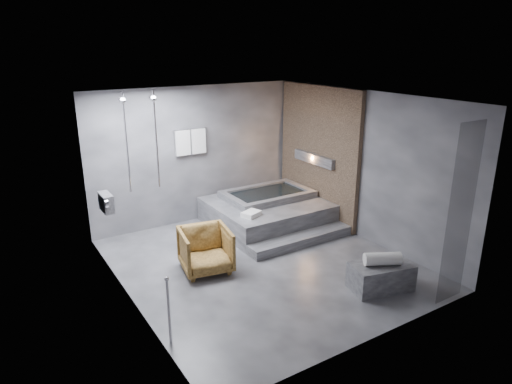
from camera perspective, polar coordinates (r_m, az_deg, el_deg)
room at (r=7.69m, az=2.32°, el=4.08°), size 5.00×5.04×2.82m
tub_deck at (r=9.44m, az=1.34°, el=-2.61°), size 2.20×2.00×0.50m
tub_step at (r=8.62m, az=5.68°, el=-5.96°), size 2.20×0.36×0.18m
concrete_bench at (r=7.33m, az=15.34°, el=-10.14°), size 1.02×0.72×0.42m
driftwood_chair at (r=7.58m, az=-6.31°, el=-7.23°), size 0.92×0.94×0.74m
rolled_towel at (r=7.17m, az=15.54°, el=-8.06°), size 0.58×0.43×0.20m
deck_towel at (r=8.56m, az=-0.59°, el=-2.74°), size 0.41×0.36×0.09m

